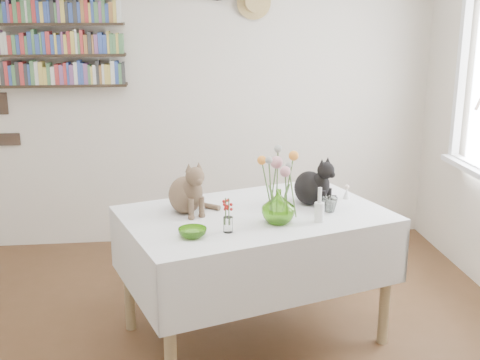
{
  "coord_description": "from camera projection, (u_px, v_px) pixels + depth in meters",
  "views": [
    {
      "loc": [
        -0.23,
        -2.86,
        1.97
      ],
      "look_at": [
        0.13,
        0.41,
        1.05
      ],
      "focal_mm": 45.0,
      "sensor_mm": 36.0,
      "label": 1
    }
  ],
  "objects": [
    {
      "name": "drinking_glass",
      "position": [
        329.0,
        205.0,
        3.59
      ],
      "size": [
        0.13,
        0.13,
        0.09
      ],
      "primitive_type": "imported",
      "rotation": [
        0.0,
        0.0,
        0.4
      ],
      "color": "white",
      "rests_on": "dining_table"
    },
    {
      "name": "flower_bouquet",
      "position": [
        279.0,
        165.0,
        3.32
      ],
      "size": [
        0.17,
        0.13,
        0.39
      ],
      "color": "#4C7233",
      "rests_on": "flower_vase"
    },
    {
      "name": "room",
      "position": [
        222.0,
        164.0,
        2.96
      ],
      "size": [
        4.08,
        4.58,
        2.58
      ],
      "color": "brown",
      "rests_on": "ground"
    },
    {
      "name": "candlestick",
      "position": [
        319.0,
        210.0,
        3.41
      ],
      "size": [
        0.06,
        0.06,
        0.2
      ],
      "color": "white",
      "rests_on": "dining_table"
    },
    {
      "name": "green_bowl",
      "position": [
        193.0,
        233.0,
        3.19
      ],
      "size": [
        0.19,
        0.19,
        0.05
      ],
      "primitive_type": "imported",
      "rotation": [
        0.0,
        0.0,
        0.27
      ],
      "color": "#83CE38",
      "rests_on": "dining_table"
    },
    {
      "name": "flower_vase",
      "position": [
        278.0,
        206.0,
        3.38
      ],
      "size": [
        0.26,
        0.26,
        0.2
      ],
      "primitive_type": "imported",
      "rotation": [
        0.0,
        0.0,
        0.51
      ],
      "color": "#83CE38",
      "rests_on": "dining_table"
    },
    {
      "name": "bookshelf_unit",
      "position": [
        60.0,
        29.0,
        4.75
      ],
      "size": [
        1.0,
        0.16,
        0.91
      ],
      "color": "#2D2216",
      "rests_on": "room"
    },
    {
      "name": "porcelain_figurine",
      "position": [
        347.0,
        193.0,
        3.85
      ],
      "size": [
        0.05,
        0.05,
        0.09
      ],
      "color": "white",
      "rests_on": "dining_table"
    },
    {
      "name": "wall_art_plaques",
      "position": [
        3.0,
        119.0,
        4.95
      ],
      "size": [
        0.21,
        0.02,
        0.44
      ],
      "color": "#38281E",
      "rests_on": "room"
    },
    {
      "name": "tabby_cat",
      "position": [
        185.0,
        185.0,
        3.56
      ],
      "size": [
        0.32,
        0.35,
        0.33
      ],
      "primitive_type": null,
      "rotation": [
        0.0,
        0.0,
        0.47
      ],
      "color": "brown",
      "rests_on": "dining_table"
    },
    {
      "name": "black_cat",
      "position": [
        310.0,
        179.0,
        3.72
      ],
      "size": [
        0.33,
        0.34,
        0.31
      ],
      "primitive_type": null,
      "rotation": [
        0.0,
        0.0,
        0.74
      ],
      "color": "black",
      "rests_on": "dining_table"
    },
    {
      "name": "dining_table",
      "position": [
        255.0,
        244.0,
        3.64
      ],
      "size": [
        1.76,
        1.41,
        0.82
      ],
      "color": "white",
      "rests_on": "room"
    },
    {
      "name": "berry_jar",
      "position": [
        228.0,
        216.0,
        3.24
      ],
      "size": [
        0.05,
        0.05,
        0.21
      ],
      "color": "white",
      "rests_on": "dining_table"
    }
  ]
}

